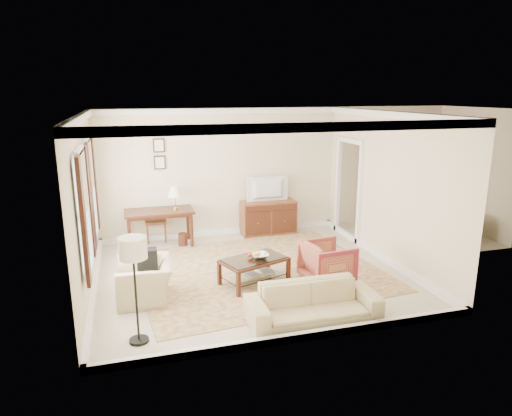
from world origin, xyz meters
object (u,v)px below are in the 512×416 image
sideboard (268,217)px  club_armchair (144,274)px  writing_desk (159,215)px  coffee_table (254,264)px  striped_armchair (327,261)px  sofa (313,298)px  tv (269,181)px

sideboard → club_armchair: (-2.95, -2.80, 0.03)m
club_armchair → writing_desk: bearing=173.1°
sideboard → coffee_table: 2.92m
writing_desk → club_armchair: club_armchair is taller
coffee_table → striped_armchair: striped_armchair is taller
sideboard → sofa: (-0.66, -4.23, -0.02)m
striped_armchair → club_armchair: club_armchair is taller
tv → coffee_table: (-1.11, -2.68, -0.89)m
tv → striped_armchair: bearing=92.5°
tv → club_armchair: size_ratio=0.97×
tv → sofa: tv is taller
sofa → club_armchair: bearing=149.6°
tv → sofa: size_ratio=0.49×
sofa → coffee_table: bearing=107.8°
striped_armchair → tv: bearing=-3.2°
striped_armchair → sofa: (-0.79, -1.23, -0.03)m
writing_desk → club_armchair: 2.67m
sofa → sideboard: bearing=82.6°
striped_armchair → club_armchair: bearing=80.8°
coffee_table → sofa: 1.59m
writing_desk → tv: tv is taller
writing_desk → sideboard: bearing=4.3°
club_armchair → coffee_table: bearing=96.0°
sideboard → striped_armchair: 3.00m
club_armchair → tv: bearing=136.1°
tv → club_armchair: (-2.95, -2.78, -0.83)m
tv → writing_desk: bearing=3.8°
writing_desk → striped_armchair: size_ratio=1.81×
coffee_table → striped_armchair: (1.24, -0.30, 0.04)m
writing_desk → club_armchair: (-0.45, -2.62, -0.26)m
striped_armchair → sofa: striped_armchair is taller
sideboard → club_armchair: 4.07m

